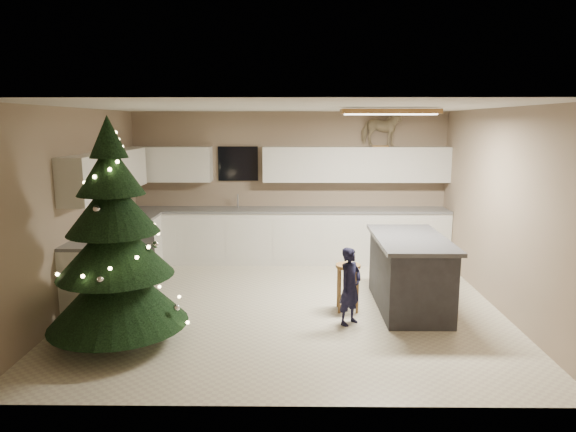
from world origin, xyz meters
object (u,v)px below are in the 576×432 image
object	(u,v)px
bar_stool	(348,276)
rocking_horse	(381,128)
toddler	(350,286)
christmas_tree	(115,253)
island	(409,272)

from	to	relation	value
bar_stool	rocking_horse	bearing A→B (deg)	72.47
bar_stool	toddler	distance (m)	0.46
toddler	rocking_horse	bearing A→B (deg)	28.59
toddler	christmas_tree	bearing A→B (deg)	146.21
island	toddler	xyz separation A→B (m)	(-0.84, -0.57, -0.01)
island	bar_stool	xyz separation A→B (m)	(-0.81, -0.11, -0.02)
bar_stool	toddler	bearing A→B (deg)	-92.80
island	rocking_horse	distance (m)	3.01
toddler	island	bearing A→B (deg)	-11.89
christmas_tree	rocking_horse	size ratio (longest dim) A/B	3.37
island	christmas_tree	distance (m)	3.67
island	christmas_tree	bearing A→B (deg)	-161.75
island	toddler	size ratio (longest dim) A/B	1.80
toddler	rocking_horse	world-z (taller)	rocking_horse
toddler	rocking_horse	distance (m)	3.58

